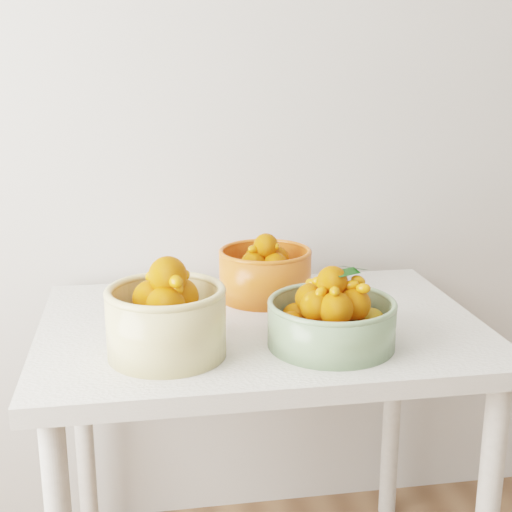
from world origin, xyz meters
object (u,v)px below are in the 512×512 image
object	(u,v)px
table	(261,360)
bowl_cream	(166,318)
bowl_green	(332,318)
bowl_orange	(265,272)

from	to	relation	value
table	bowl_cream	bearing A→B (deg)	-144.47
bowl_cream	bowl_green	size ratio (longest dim) A/B	0.98
table	bowl_orange	world-z (taller)	bowl_orange
bowl_green	bowl_orange	size ratio (longest dim) A/B	1.18
bowl_cream	bowl_orange	world-z (taller)	bowl_cream
bowl_green	table	bearing A→B (deg)	126.87
table	bowl_orange	distance (m)	0.24
table	bowl_orange	xyz separation A→B (m)	(0.04, 0.17, 0.16)
bowl_cream	bowl_green	bearing A→B (deg)	-0.68
bowl_orange	bowl_cream	bearing A→B (deg)	-128.41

